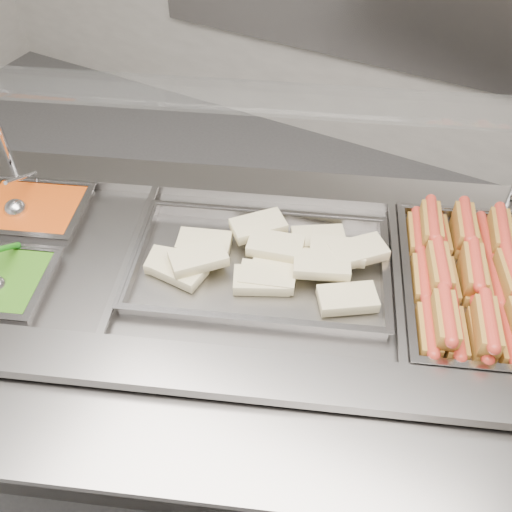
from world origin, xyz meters
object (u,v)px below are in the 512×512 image
at_px(sneeze_guard, 246,100).
at_px(pan_hotdogs, 467,290).
at_px(pan_wraps, 260,269).
at_px(steam_counter, 241,355).
at_px(ladle, 16,208).

relative_size(sneeze_guard, pan_hotdogs, 2.59).
relative_size(sneeze_guard, pan_wraps, 2.12).
distance_m(steam_counter, sneeze_guard, 0.91).
height_order(steam_counter, ladle, ladle).
bearing_deg(pan_hotdogs, pan_wraps, -159.09).
xyz_separation_m(pan_hotdogs, pan_wraps, (-0.57, -0.22, 0.02)).
xyz_separation_m(sneeze_guard, pan_hotdogs, (0.71, 0.02, -0.44)).
relative_size(pan_wraps, ladle, 4.12).
bearing_deg(steam_counter, pan_wraps, 20.91).
xyz_separation_m(steam_counter, pan_wraps, (0.06, 0.02, 0.46)).
bearing_deg(steam_counter, sneeze_guard, 110.91).
xyz_separation_m(sneeze_guard, pan_wraps, (0.14, -0.20, -0.42)).
bearing_deg(steam_counter, ladle, -169.88).
xyz_separation_m(steam_counter, sneeze_guard, (-0.08, 0.22, 0.88)).
relative_size(sneeze_guard, ladle, 8.72).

